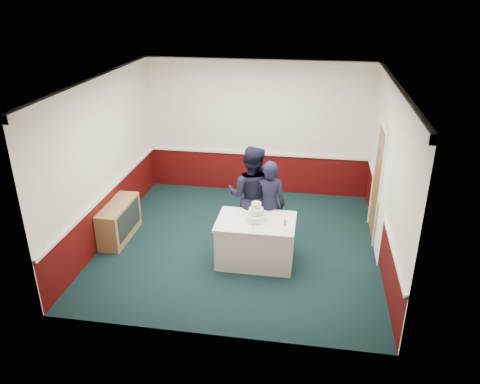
# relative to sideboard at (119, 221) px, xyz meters

# --- Properties ---
(ground) EXTENTS (5.00, 5.00, 0.00)m
(ground) POSITION_rel_sideboard_xyz_m (2.28, 0.13, -0.35)
(ground) COLOR #102829
(ground) RESTS_ON ground
(room_shell) EXTENTS (5.00, 5.00, 3.00)m
(room_shell) POSITION_rel_sideboard_xyz_m (2.36, 0.74, 1.62)
(room_shell) COLOR silver
(room_shell) RESTS_ON ground
(sideboard) EXTENTS (0.41, 1.20, 0.70)m
(sideboard) POSITION_rel_sideboard_xyz_m (0.00, 0.00, 0.00)
(sideboard) COLOR #A97B52
(sideboard) RESTS_ON ground
(cake_table) EXTENTS (1.32, 0.92, 0.79)m
(cake_table) POSITION_rel_sideboard_xyz_m (2.64, -0.41, 0.05)
(cake_table) COLOR white
(cake_table) RESTS_ON ground
(wedding_cake) EXTENTS (0.35, 0.35, 0.36)m
(wedding_cake) POSITION_rel_sideboard_xyz_m (2.64, -0.41, 0.55)
(wedding_cake) COLOR white
(wedding_cake) RESTS_ON cake_table
(cake_knife) EXTENTS (0.10, 0.21, 0.00)m
(cake_knife) POSITION_rel_sideboard_xyz_m (2.61, -0.61, 0.44)
(cake_knife) COLOR silver
(cake_knife) RESTS_ON cake_table
(champagne_flute) EXTENTS (0.05, 0.05, 0.21)m
(champagne_flute) POSITION_rel_sideboard_xyz_m (3.14, -0.69, 0.58)
(champagne_flute) COLOR silver
(champagne_flute) RESTS_ON cake_table
(person_man) EXTENTS (0.98, 0.81, 1.86)m
(person_man) POSITION_rel_sideboard_xyz_m (2.47, 0.28, 0.58)
(person_man) COLOR black
(person_man) RESTS_ON ground
(person_woman) EXTENTS (0.65, 0.46, 1.67)m
(person_woman) POSITION_rel_sideboard_xyz_m (2.79, 0.13, 0.49)
(person_woman) COLOR black
(person_woman) RESTS_ON ground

